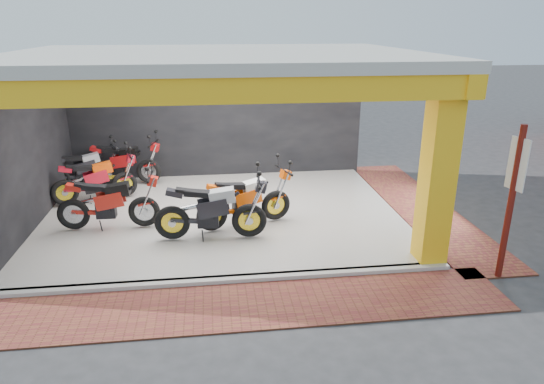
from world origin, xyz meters
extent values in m
plane|color=#2D2D30|center=(0.00, 0.00, 0.00)|extent=(80.00, 80.00, 0.00)
cube|color=silver|center=(0.00, 2.00, 0.05)|extent=(8.00, 6.00, 0.10)
cube|color=beige|center=(0.00, 2.00, 3.60)|extent=(8.40, 6.40, 0.20)
cube|color=black|center=(0.00, 5.10, 1.75)|extent=(8.20, 0.20, 3.50)
cube|color=black|center=(-4.10, 2.00, 1.75)|extent=(0.20, 6.20, 3.50)
cube|color=yellow|center=(3.75, -0.75, 1.75)|extent=(0.50, 0.50, 3.50)
cube|color=yellow|center=(0.00, -1.00, 3.30)|extent=(8.40, 0.30, 0.40)
cube|color=yellow|center=(4.00, 2.00, 3.30)|extent=(0.30, 6.40, 0.40)
cube|color=silver|center=(0.00, -1.02, 0.05)|extent=(8.00, 0.20, 0.10)
cube|color=brown|center=(0.00, -1.80, 0.01)|extent=(9.00, 1.40, 0.03)
cube|color=brown|center=(4.80, 2.00, 0.01)|extent=(1.40, 7.00, 0.03)
cylinder|color=#60150E|center=(4.75, -1.44, 1.37)|extent=(0.11, 0.11, 2.74)
cube|color=white|center=(4.75, -1.44, 2.08)|extent=(0.10, 0.38, 0.88)
camera|label=1|loc=(-0.18, -8.46, 4.27)|focal=32.00mm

